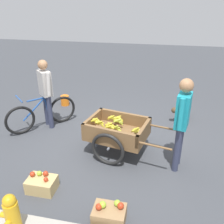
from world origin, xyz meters
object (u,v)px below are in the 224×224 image
Objects in this scene: cyclist_person at (45,88)px; mixed_fruit_crate at (42,184)px; vendor_person at (182,117)px; bicycle at (42,114)px; fire_hydrant at (12,216)px; dog at (181,110)px; fruit_cart at (117,132)px; plastic_bucket at (65,100)px; apple_crate at (109,214)px.

cyclist_person is 3.58× the size of mixed_fruit_crate.
bicycle is at bearing -16.00° from vendor_person.
dog is at bearing -119.80° from fire_hydrant.
cyclist_person reaches higher than mixed_fruit_crate.
dog is at bearing -126.90° from mixed_fruit_crate.
bicycle is at bearing -18.38° from fruit_cart.
mixed_fruit_crate is at bearing 105.68° from plastic_bucket.
cyclist_person reaches higher than plastic_bucket.
dog is at bearing 174.50° from plastic_bucket.
cyclist_person is 1.48m from plastic_bucket.
cyclist_person is at bearing 94.89° from plastic_bucket.
cyclist_person reaches higher than fruit_cart.
cyclist_person is at bearing 17.19° from dog.
fruit_cart is at bearing 157.48° from cyclist_person.
vendor_person is 2.46× the size of fire_hydrant.
mixed_fruit_crate is (0.96, 1.29, -0.32)m from fruit_cart.
plastic_bucket is (0.97, -4.09, -0.19)m from fire_hydrant.
fruit_cart is 1.12× the size of cyclist_person.
apple_crate is 1.22m from mixed_fruit_crate.
fire_hydrant is 1.23m from apple_crate.
fruit_cart is at bearing -126.75° from mixed_fruit_crate.
fire_hydrant is 2.41× the size of plastic_bucket.
bicycle is (1.87, -0.62, -0.09)m from fruit_cart.
plastic_bucket is at bearing -74.32° from mixed_fruit_crate.
apple_crate is at bearing 132.48° from bicycle.
dog reaches higher than mixed_fruit_crate.
plastic_bucket is at bearing -85.11° from cyclist_person.
fire_hydrant is (-0.96, 2.74, -0.02)m from bicycle.
fruit_cart is at bearing 161.62° from bicycle.
plastic_bucket is at bearing -5.50° from dog.
bicycle is at bearing -70.62° from fire_hydrant.
fire_hydrant is at bearing 22.65° from apple_crate.
dog is 3.70m from mixed_fruit_crate.
bicycle is 2.85× the size of apple_crate.
fire_hydrant is (0.91, 2.11, -0.11)m from fruit_cart.
fruit_cart is 2.64× the size of fire_hydrant.
bicycle is 3.30m from dog.
fruit_cart is 1.41× the size of bicycle.
plastic_bucket is at bearing -46.44° from fruit_cart.
vendor_person reaches higher than cyclist_person.
fruit_cart reaches higher than fire_hydrant.
bicycle is 2.45× the size of dog.
vendor_person is at bearing -137.27° from fire_hydrant.
vendor_person is at bearing 164.00° from bicycle.
vendor_person is 1.89m from apple_crate.
fire_hydrant is (2.03, 1.88, -0.66)m from vendor_person.
fruit_cart reaches higher than plastic_bucket.
cyclist_person is at bearing -50.33° from apple_crate.
plastic_bucket is at bearing -76.71° from fire_hydrant.
mixed_fruit_crate is (2.08, 1.05, -0.87)m from vendor_person.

